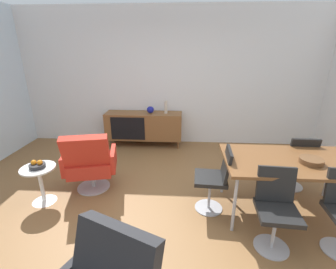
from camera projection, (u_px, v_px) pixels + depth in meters
The scene contains 13 objects.
ground_plane at pixel (159, 215), 2.99m from camera, with size 8.32×8.32×0.00m, color olive.
wall_back at pixel (171, 78), 4.95m from camera, with size 6.80×0.12×2.80m, color white.
sideboard at pixel (144, 126), 5.03m from camera, with size 1.60×0.45×0.72m.
vase_cobalt at pixel (150, 110), 4.90m from camera, with size 0.15×0.15×0.14m.
vase_sculptural_dark at pixel (166, 107), 4.86m from camera, with size 0.06×0.06×0.26m.
dining_table at pixel (292, 163), 2.83m from camera, with size 1.60×0.90×0.74m.
wooden_bowl_on_table at pixel (311, 161), 2.72m from camera, with size 0.26×0.26×0.06m, color brown.
dining_chair_near_window at pixel (216, 177), 2.95m from camera, with size 0.45×0.42×0.86m.
dining_chair_front_left at pixel (276, 207), 2.40m from camera, with size 0.43×0.45×0.86m.
dining_chair_back_right at pixel (297, 160), 3.41m from camera, with size 0.41×0.43×0.86m.
lounge_chair_red at pixel (90, 162), 3.37m from camera, with size 0.81×0.77×0.95m.
side_table_round at pixel (41, 181), 3.16m from camera, with size 0.44×0.44×0.52m.
fruit_bowl at pixel (37, 165), 3.08m from camera, with size 0.20×0.20×0.11m.
Camera 1 is at (0.27, -2.45, 1.99)m, focal length 25.20 mm.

